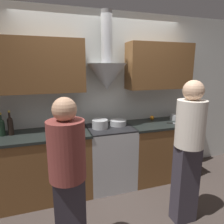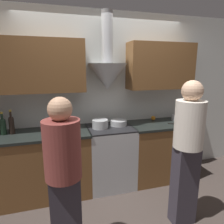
% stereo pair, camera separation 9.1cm
% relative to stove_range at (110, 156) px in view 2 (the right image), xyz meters
% --- Properties ---
extents(ground_plane, '(12.00, 12.00, 0.00)m').
position_rel_stove_range_xyz_m(ground_plane, '(0.00, -0.35, -0.47)').
color(ground_plane, '#423833').
extents(wall_back, '(8.40, 0.57, 2.60)m').
position_rel_stove_range_xyz_m(wall_back, '(-0.09, 0.26, 1.01)').
color(wall_back, silver).
rests_on(wall_back, ground_plane).
extents(counter_left, '(1.59, 0.62, 0.92)m').
position_rel_stove_range_xyz_m(counter_left, '(-1.12, -0.00, -0.00)').
color(counter_left, brown).
rests_on(counter_left, ground_plane).
extents(counter_right, '(1.08, 0.62, 0.92)m').
position_rel_stove_range_xyz_m(counter_right, '(0.86, -0.00, -0.00)').
color(counter_right, brown).
rests_on(counter_right, ground_plane).
extents(stove_range, '(0.67, 0.60, 0.92)m').
position_rel_stove_range_xyz_m(stove_range, '(0.00, 0.00, 0.00)').
color(stove_range, '#B7BABC').
rests_on(stove_range, ground_plane).
extents(wine_bottle_4, '(0.08, 0.08, 0.30)m').
position_rel_stove_range_xyz_m(wine_bottle_4, '(-1.43, 0.07, 0.58)').
color(wine_bottle_4, black).
rests_on(wine_bottle_4, counter_left).
extents(wine_bottle_5, '(0.07, 0.07, 0.32)m').
position_rel_stove_range_xyz_m(wine_bottle_5, '(-1.32, 0.07, 0.59)').
color(wine_bottle_5, black).
rests_on(wine_bottle_5, counter_left).
extents(stock_pot, '(0.23, 0.23, 0.12)m').
position_rel_stove_range_xyz_m(stock_pot, '(-0.15, -0.01, 0.52)').
color(stock_pot, '#B7BABC').
rests_on(stock_pot, stove_range).
extents(mixing_bowl, '(0.25, 0.25, 0.08)m').
position_rel_stove_range_xyz_m(mixing_bowl, '(0.15, 0.06, 0.50)').
color(mixing_bowl, '#B7BABC').
rests_on(mixing_bowl, stove_range).
extents(orange_fruit, '(0.07, 0.07, 0.07)m').
position_rel_stove_range_xyz_m(orange_fruit, '(0.80, 0.19, 0.49)').
color(orange_fruit, orange).
rests_on(orange_fruit, counter_right).
extents(saucepan, '(0.17, 0.17, 0.09)m').
position_rel_stove_range_xyz_m(saucepan, '(1.17, 0.08, 0.50)').
color(saucepan, '#B7BABC').
rests_on(saucepan, counter_right).
extents(chefs_knife, '(0.23, 0.13, 0.01)m').
position_rel_stove_range_xyz_m(chefs_knife, '(1.03, -0.13, 0.46)').
color(chefs_knife, silver).
rests_on(chefs_knife, counter_right).
extents(person_foreground_left, '(0.31, 0.31, 1.56)m').
position_rel_stove_range_xyz_m(person_foreground_left, '(-0.72, -1.09, 0.40)').
color(person_foreground_left, '#38333D').
rests_on(person_foreground_left, ground_plane).
extents(person_foreground_right, '(0.31, 0.31, 1.66)m').
position_rel_stove_range_xyz_m(person_foreground_right, '(0.60, -0.98, 0.46)').
color(person_foreground_right, '#38333D').
rests_on(person_foreground_right, ground_plane).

